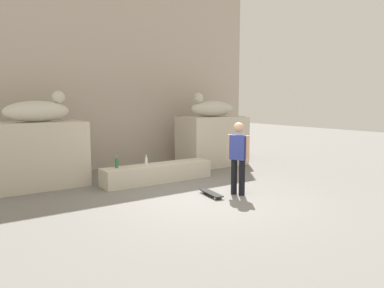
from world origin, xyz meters
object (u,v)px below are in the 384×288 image
(statue_reclining_left, at_px, (39,110))
(skateboard, at_px, (211,193))
(statue_reclining_right, at_px, (212,108))
(skater, at_px, (238,155))
(bottle_clear, at_px, (146,161))
(bottle_green, at_px, (117,163))

(statue_reclining_left, height_order, skateboard, statue_reclining_left)
(statue_reclining_right, relative_size, skater, 0.98)
(bottle_clear, height_order, bottle_green, bottle_green)
(skateboard, xyz_separation_m, bottle_green, (-1.39, 2.11, 0.52))
(statue_reclining_right, bearing_deg, bottle_clear, 24.46)
(statue_reclining_right, height_order, bottle_green, statue_reclining_right)
(skateboard, bearing_deg, bottle_clear, -155.64)
(skater, height_order, skateboard, skater)
(statue_reclining_left, distance_m, skater, 5.01)
(statue_reclining_right, distance_m, bottle_green, 4.15)
(statue_reclining_left, relative_size, skater, 1.00)
(statue_reclining_left, distance_m, bottle_green, 2.31)
(statue_reclining_left, height_order, statue_reclining_right, same)
(statue_reclining_left, relative_size, bottle_green, 5.73)
(statue_reclining_left, xyz_separation_m, bottle_green, (1.57, -1.04, -1.33))
(skateboard, bearing_deg, bottle_green, -137.78)
(statue_reclining_left, relative_size, statue_reclining_right, 1.02)
(statue_reclining_left, distance_m, bottle_clear, 2.94)
(skateboard, distance_m, bottle_green, 2.58)
(statue_reclining_left, bearing_deg, skater, -52.30)
(skateboard, xyz_separation_m, bottle_clear, (-0.58, 2.07, 0.51))
(statue_reclining_right, relative_size, skateboard, 2.00)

